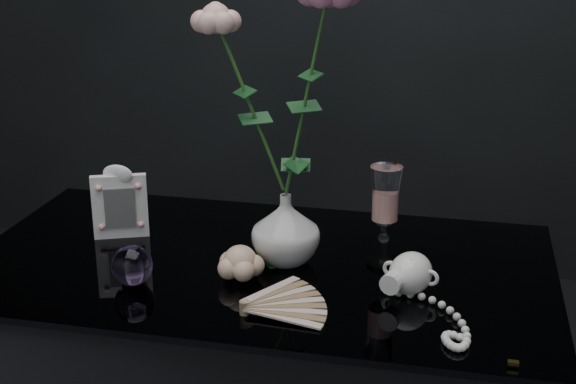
% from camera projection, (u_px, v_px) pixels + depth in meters
% --- Properties ---
extents(vase, '(0.13, 0.13, 0.13)m').
position_uv_depth(vase, '(286.00, 229.00, 1.43)').
color(vase, silver).
rests_on(vase, table).
extents(wine_glass, '(0.06, 0.06, 0.18)m').
position_uv_depth(wine_glass, '(385.00, 217.00, 1.41)').
color(wine_glass, white).
rests_on(wine_glass, table).
extents(picture_frame, '(0.13, 0.12, 0.15)m').
position_uv_depth(picture_frame, '(120.00, 201.00, 1.53)').
color(picture_frame, white).
rests_on(picture_frame, table).
extents(paperweight, '(0.08, 0.08, 0.07)m').
position_uv_depth(paperweight, '(132.00, 266.00, 1.35)').
color(paperweight, '#9772B9').
rests_on(paperweight, table).
extents(paper_fan, '(0.31, 0.27, 0.03)m').
position_uv_depth(paper_fan, '(244.00, 306.00, 1.26)').
color(paper_fan, beige).
rests_on(paper_fan, table).
extents(loose_rose, '(0.17, 0.20, 0.06)m').
position_uv_depth(loose_rose, '(240.00, 262.00, 1.37)').
color(loose_rose, beige).
rests_on(loose_rose, table).
extents(pearl_jar, '(0.30, 0.31, 0.07)m').
position_uv_depth(pearl_jar, '(411.00, 271.00, 1.33)').
color(pearl_jar, white).
rests_on(pearl_jar, table).
extents(roses, '(0.26, 0.11, 0.44)m').
position_uv_depth(roses, '(283.00, 79.00, 1.33)').
color(roses, '#FFB8AD').
rests_on(roses, vase).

